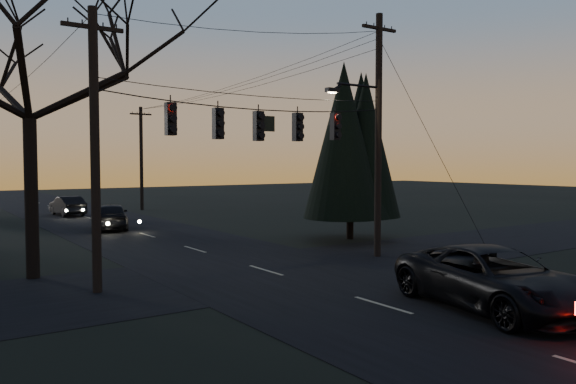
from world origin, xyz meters
TOP-DOWN VIEW (x-y plane):
  - ground_plane at (0.00, 0.00)m, footprint 160.00×160.00m
  - main_road at (0.00, 20.00)m, footprint 8.00×120.00m
  - cross_road at (0.00, 10.00)m, footprint 60.00×7.00m
  - utility_pole_right at (5.50, 10.00)m, footprint 5.00×0.30m
  - utility_pole_left at (-6.00, 10.00)m, footprint 1.80×0.30m
  - utility_pole_far_r at (5.50, 38.00)m, footprint 1.80×0.30m
  - span_signal_assembly at (-0.24, 10.00)m, footprint 11.50×0.44m
  - bare_tree_left at (-7.20, 13.34)m, footprint 9.57×9.57m
  - evergreen_right at (8.10, 14.76)m, footprint 4.38×4.38m
  - suv_near at (2.11, 1.97)m, footprint 3.82×6.34m
  - sedan_oncoming_a at (-0.80, 25.68)m, footprint 3.06×4.96m
  - sedan_oncoming_b at (-0.80, 36.21)m, footprint 1.80×4.40m

SIDE VIEW (x-z plane):
  - ground_plane at x=0.00m, z-range 0.00..0.00m
  - utility_pole_right at x=5.50m, z-range -5.00..5.00m
  - utility_pole_left at x=-6.00m, z-range -4.25..4.25m
  - utility_pole_far_r at x=5.50m, z-range -4.25..4.25m
  - cross_road at x=0.00m, z-range 0.00..0.02m
  - main_road at x=0.00m, z-range 0.00..0.02m
  - sedan_oncoming_b at x=-0.80m, z-range 0.00..1.42m
  - sedan_oncoming_a at x=-0.80m, z-range 0.00..1.57m
  - suv_near at x=2.11m, z-range 0.00..1.65m
  - evergreen_right at x=8.10m, z-range 0.59..8.61m
  - span_signal_assembly at x=-0.24m, z-range 4.50..6.05m
  - bare_tree_left at x=-7.20m, z-range 2.15..12.92m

